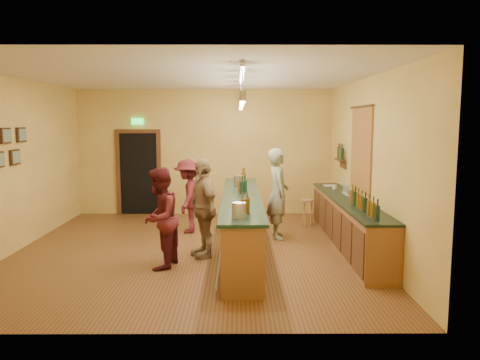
{
  "coord_description": "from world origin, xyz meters",
  "views": [
    {
      "loc": [
        0.86,
        -8.55,
        2.4
      ],
      "look_at": [
        0.9,
        0.2,
        1.3
      ],
      "focal_mm": 35.0,
      "sensor_mm": 36.0,
      "label": 1
    }
  ],
  "objects_px": {
    "back_counter": "(348,222)",
    "customer_b": "(203,208)",
    "tasting_bar": "(241,218)",
    "customer_c": "(188,196)",
    "bar_stool": "(307,206)",
    "bartender": "(278,194)",
    "customer_a": "(160,218)"
  },
  "relations": [
    {
      "from": "customer_b",
      "to": "back_counter",
      "type": "bearing_deg",
      "value": 78.22
    },
    {
      "from": "customer_b",
      "to": "customer_c",
      "type": "bearing_deg",
      "value": 170.56
    },
    {
      "from": "bartender",
      "to": "customer_a",
      "type": "bearing_deg",
      "value": 129.12
    },
    {
      "from": "back_counter",
      "to": "customer_b",
      "type": "bearing_deg",
      "value": -168.1
    },
    {
      "from": "back_counter",
      "to": "bar_stool",
      "type": "bearing_deg",
      "value": 106.0
    },
    {
      "from": "bartender",
      "to": "customer_a",
      "type": "xyz_separation_m",
      "value": [
        -2.1,
        -1.99,
        -0.1
      ]
    },
    {
      "from": "bartender",
      "to": "bar_stool",
      "type": "relative_size",
      "value": 3.0
    },
    {
      "from": "customer_c",
      "to": "customer_a",
      "type": "bearing_deg",
      "value": -2.68
    },
    {
      "from": "back_counter",
      "to": "tasting_bar",
      "type": "xyz_separation_m",
      "value": [
        -2.04,
        -0.18,
        0.12
      ]
    },
    {
      "from": "tasting_bar",
      "to": "customer_b",
      "type": "xyz_separation_m",
      "value": [
        -0.68,
        -0.39,
        0.27
      ]
    },
    {
      "from": "customer_a",
      "to": "customer_c",
      "type": "relative_size",
      "value": 1.04
    },
    {
      "from": "customer_c",
      "to": "bar_stool",
      "type": "bearing_deg",
      "value": 104.07
    },
    {
      "from": "back_counter",
      "to": "bartender",
      "type": "bearing_deg",
      "value": 149.88
    },
    {
      "from": "bar_stool",
      "to": "customer_a",
      "type": "bearing_deg",
      "value": -132.95
    },
    {
      "from": "tasting_bar",
      "to": "customer_b",
      "type": "bearing_deg",
      "value": -150.05
    },
    {
      "from": "bartender",
      "to": "bar_stool",
      "type": "bearing_deg",
      "value": -39.11
    },
    {
      "from": "bar_stool",
      "to": "tasting_bar",
      "type": "bearing_deg",
      "value": -127.04
    },
    {
      "from": "customer_b",
      "to": "bar_stool",
      "type": "distance_m",
      "value": 3.28
    },
    {
      "from": "bartender",
      "to": "customer_b",
      "type": "bearing_deg",
      "value": 128.16
    },
    {
      "from": "customer_b",
      "to": "customer_c",
      "type": "xyz_separation_m",
      "value": [
        -0.46,
        1.83,
        -0.08
      ]
    },
    {
      "from": "bartender",
      "to": "customer_b",
      "type": "height_order",
      "value": "bartender"
    },
    {
      "from": "back_counter",
      "to": "bartender",
      "type": "xyz_separation_m",
      "value": [
        -1.28,
        0.74,
        0.44
      ]
    },
    {
      "from": "tasting_bar",
      "to": "customer_c",
      "type": "xyz_separation_m",
      "value": [
        -1.14,
        1.43,
        0.19
      ]
    },
    {
      "from": "tasting_bar",
      "to": "customer_c",
      "type": "bearing_deg",
      "value": 128.62
    },
    {
      "from": "back_counter",
      "to": "customer_b",
      "type": "height_order",
      "value": "customer_b"
    },
    {
      "from": "customer_a",
      "to": "bar_stool",
      "type": "distance_m",
      "value": 4.21
    },
    {
      "from": "back_counter",
      "to": "customer_b",
      "type": "xyz_separation_m",
      "value": [
        -2.72,
        -0.57,
        0.39
      ]
    },
    {
      "from": "back_counter",
      "to": "customer_b",
      "type": "distance_m",
      "value": 2.81
    },
    {
      "from": "customer_a",
      "to": "tasting_bar",
      "type": "bearing_deg",
      "value": 139.9
    },
    {
      "from": "customer_b",
      "to": "bar_stool",
      "type": "relative_size",
      "value": 2.84
    },
    {
      "from": "bartender",
      "to": "customer_b",
      "type": "xyz_separation_m",
      "value": [
        -1.44,
        -1.32,
        -0.05
      ]
    },
    {
      "from": "back_counter",
      "to": "customer_c",
      "type": "relative_size",
      "value": 2.85
    }
  ]
}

